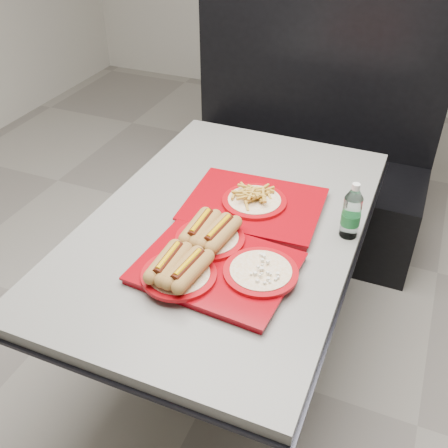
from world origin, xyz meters
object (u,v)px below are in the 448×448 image
at_px(diner_table, 225,257).
at_px(tray_near, 211,260).
at_px(booth_bench, 302,164).
at_px(water_bottle, 351,214).
at_px(tray_far, 254,203).

height_order(diner_table, tray_near, tray_near).
height_order(booth_bench, water_bottle, booth_bench).
height_order(booth_bench, tray_far, booth_bench).
xyz_separation_m(tray_near, tray_far, (0.01, 0.36, -0.01)).
xyz_separation_m(diner_table, tray_near, (0.06, -0.25, 0.20)).
distance_m(diner_table, tray_far, 0.23).
height_order(booth_bench, tray_near, booth_bench).
relative_size(booth_bench, water_bottle, 6.80).
height_order(diner_table, tray_far, tray_far).
bearing_deg(tray_far, water_bottle, -3.96).
bearing_deg(booth_bench, tray_far, -86.04).
height_order(tray_far, water_bottle, water_bottle).
relative_size(diner_table, booth_bench, 1.05).
bearing_deg(diner_table, booth_bench, 90.00).
xyz_separation_m(booth_bench, water_bottle, (0.41, -1.01, 0.43)).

